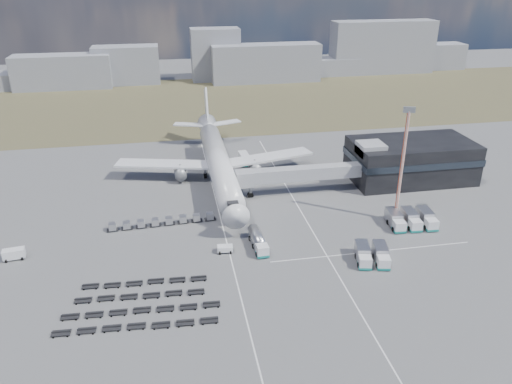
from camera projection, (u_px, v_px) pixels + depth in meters
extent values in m
plane|color=#565659|center=(237.00, 243.00, 98.51)|extent=(420.00, 420.00, 0.00)
cube|color=brown|center=(196.00, 103.00, 196.75)|extent=(420.00, 90.00, 0.01)
cube|color=silver|center=(224.00, 232.00, 102.64)|extent=(0.25, 110.00, 0.01)
cube|color=silver|center=(308.00, 224.00, 105.60)|extent=(0.25, 110.00, 0.01)
cube|color=silver|center=(372.00, 252.00, 95.47)|extent=(40.00, 0.25, 0.01)
cube|color=black|center=(411.00, 160.00, 125.73)|extent=(30.00, 16.00, 10.00)
cube|color=#262D38|center=(412.00, 156.00, 125.23)|extent=(30.40, 16.40, 1.60)
cube|color=#939399|center=(371.00, 149.00, 120.09)|extent=(6.00, 6.00, 3.00)
cube|color=#939399|center=(300.00, 173.00, 117.65)|extent=(29.80, 3.00, 3.00)
cube|color=#939399|center=(244.00, 178.00, 115.00)|extent=(4.00, 3.60, 3.40)
cylinder|color=slate|center=(250.00, 187.00, 116.77)|extent=(0.70, 0.70, 5.10)
cylinder|color=black|center=(250.00, 195.00, 117.64)|extent=(1.40, 0.90, 1.40)
cylinder|color=silver|center=(219.00, 163.00, 123.08)|extent=(5.60, 48.00, 5.60)
cone|color=silver|center=(234.00, 211.00, 99.41)|extent=(5.60, 5.00, 5.60)
cone|color=silver|center=(208.00, 127.00, 147.75)|extent=(5.60, 8.00, 5.60)
cube|color=black|center=(233.00, 203.00, 100.86)|extent=(2.20, 2.00, 0.80)
cube|color=silver|center=(166.00, 164.00, 125.91)|extent=(25.59, 11.38, 0.50)
cube|color=silver|center=(266.00, 157.00, 130.18)|extent=(25.59, 11.38, 0.50)
cylinder|color=slate|center=(180.00, 172.00, 125.41)|extent=(3.00, 5.00, 3.00)
cylinder|color=slate|center=(255.00, 167.00, 128.53)|extent=(3.00, 5.00, 3.00)
cube|color=silver|center=(189.00, 125.00, 148.47)|extent=(9.49, 5.63, 0.35)
cube|color=silver|center=(226.00, 123.00, 150.27)|extent=(9.49, 5.63, 0.35)
cube|color=silver|center=(206.00, 105.00, 148.04)|extent=(0.50, 9.06, 11.45)
cylinder|color=slate|center=(231.00, 217.00, 106.02)|extent=(0.50, 0.50, 2.50)
cylinder|color=slate|center=(205.00, 173.00, 127.82)|extent=(0.60, 0.60, 2.50)
cylinder|color=slate|center=(230.00, 171.00, 128.87)|extent=(0.60, 0.60, 2.50)
cylinder|color=black|center=(231.00, 220.00, 106.34)|extent=(0.50, 1.20, 1.20)
cube|color=gray|center=(22.00, 81.00, 217.73)|extent=(21.66, 12.00, 6.93)
cube|color=gray|center=(63.00, 72.00, 216.82)|extent=(41.27, 12.00, 14.39)
cube|color=gray|center=(127.00, 65.00, 225.04)|extent=(28.95, 12.00, 16.62)
cube|color=gray|center=(215.00, 54.00, 230.65)|extent=(22.27, 12.00, 23.34)
cube|color=gray|center=(266.00, 63.00, 228.67)|extent=(49.68, 12.00, 16.83)
cube|color=gray|center=(334.00, 66.00, 244.71)|extent=(24.21, 12.00, 8.08)
cube|color=gray|center=(382.00, 47.00, 245.54)|extent=(50.80, 12.00, 24.92)
cube|color=gray|center=(433.00, 56.00, 257.30)|extent=(31.14, 12.00, 12.64)
cube|color=silver|center=(262.00, 250.00, 93.43)|extent=(2.29, 2.29, 2.10)
cube|color=#157A73|center=(262.00, 254.00, 93.78)|extent=(2.39, 2.39, 0.46)
cylinder|color=#B1B1B6|center=(257.00, 237.00, 97.22)|extent=(2.59, 6.95, 2.28)
cube|color=slate|center=(257.00, 241.00, 97.66)|extent=(2.50, 6.94, 0.32)
cylinder|color=black|center=(259.00, 246.00, 96.54)|extent=(2.42, 1.11, 1.00)
cube|color=silver|center=(225.00, 249.00, 95.09)|extent=(3.07, 1.92, 1.36)
cube|color=silver|center=(14.00, 254.00, 92.66)|extent=(4.09, 2.27, 2.11)
cube|color=silver|center=(244.00, 158.00, 136.65)|extent=(2.66, 5.91, 2.70)
cube|color=#157A73|center=(244.00, 162.00, 137.11)|extent=(2.76, 6.02, 0.43)
cube|color=silver|center=(365.00, 262.00, 89.85)|extent=(2.64, 2.57, 2.14)
cube|color=#157A73|center=(365.00, 266.00, 90.20)|extent=(2.76, 2.68, 0.44)
cube|color=#B1B1B6|center=(362.00, 250.00, 92.78)|extent=(3.23, 4.87, 2.53)
cube|color=silver|center=(383.00, 262.00, 89.76)|extent=(2.64, 2.57, 2.14)
cube|color=#157A73|center=(383.00, 266.00, 90.10)|extent=(2.76, 2.68, 0.44)
cube|color=#B1B1B6|center=(380.00, 251.00, 92.69)|extent=(3.23, 4.87, 2.53)
cube|color=silver|center=(399.00, 226.00, 101.99)|extent=(2.48, 2.39, 2.22)
cube|color=#157A73|center=(399.00, 230.00, 102.35)|extent=(2.59, 2.50, 0.45)
cube|color=#B1B1B6|center=(393.00, 217.00, 105.01)|extent=(2.77, 4.81, 2.62)
cube|color=silver|center=(415.00, 225.00, 102.31)|extent=(2.48, 2.39, 2.22)
cube|color=#157A73|center=(415.00, 229.00, 102.67)|extent=(2.59, 2.50, 0.45)
cube|color=#B1B1B6|center=(409.00, 216.00, 105.33)|extent=(2.77, 4.81, 2.62)
cube|color=silver|center=(431.00, 225.00, 102.64)|extent=(2.48, 2.39, 2.22)
cube|color=#157A73|center=(431.00, 228.00, 103.00)|extent=(2.59, 2.50, 0.45)
cube|color=#B1B1B6|center=(425.00, 215.00, 105.65)|extent=(2.77, 4.81, 2.62)
cube|color=black|center=(113.00, 230.00, 102.81)|extent=(2.43, 1.57, 0.16)
cube|color=#B1B1B6|center=(112.00, 226.00, 102.49)|extent=(1.52, 1.52, 1.36)
cube|color=black|center=(127.00, 228.00, 103.42)|extent=(2.43, 1.57, 0.16)
cube|color=#B1B1B6|center=(127.00, 225.00, 103.10)|extent=(1.52, 1.52, 1.36)
cube|color=black|center=(141.00, 227.00, 104.04)|extent=(2.43, 1.57, 0.16)
cube|color=#B1B1B6|center=(141.00, 223.00, 103.72)|extent=(1.52, 1.52, 1.36)
cube|color=black|center=(155.00, 225.00, 104.65)|extent=(2.43, 1.57, 0.16)
cube|color=#B1B1B6|center=(155.00, 222.00, 104.33)|extent=(1.52, 1.52, 1.36)
cube|color=black|center=(169.00, 223.00, 105.26)|extent=(2.43, 1.57, 0.16)
cube|color=#B1B1B6|center=(169.00, 220.00, 104.94)|extent=(1.52, 1.52, 1.36)
cube|color=black|center=(183.00, 222.00, 105.88)|extent=(2.43, 1.57, 0.16)
cube|color=#B1B1B6|center=(183.00, 219.00, 105.56)|extent=(1.52, 1.52, 1.36)
cube|color=black|center=(197.00, 220.00, 106.49)|extent=(2.43, 1.57, 0.16)
cube|color=#B1B1B6|center=(196.00, 217.00, 106.17)|extent=(1.52, 1.52, 1.36)
cube|color=black|center=(210.00, 219.00, 107.10)|extent=(2.43, 1.57, 0.16)
cube|color=#B1B1B6|center=(210.00, 216.00, 106.78)|extent=(1.52, 1.52, 1.36)
cube|color=black|center=(137.00, 326.00, 75.49)|extent=(25.72, 2.58, 0.66)
cube|color=black|center=(139.00, 310.00, 78.96)|extent=(25.72, 2.58, 0.66)
cube|color=black|center=(140.00, 295.00, 82.43)|extent=(22.05, 2.41, 0.66)
cube|color=black|center=(142.00, 282.00, 85.89)|extent=(22.05, 2.41, 0.66)
cylinder|color=#C3411F|center=(402.00, 168.00, 102.12)|extent=(0.67, 0.67, 24.07)
cube|color=slate|center=(409.00, 110.00, 96.96)|extent=(2.37, 1.28, 1.16)
cube|color=#565659|center=(395.00, 220.00, 107.10)|extent=(1.93, 1.93, 0.29)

